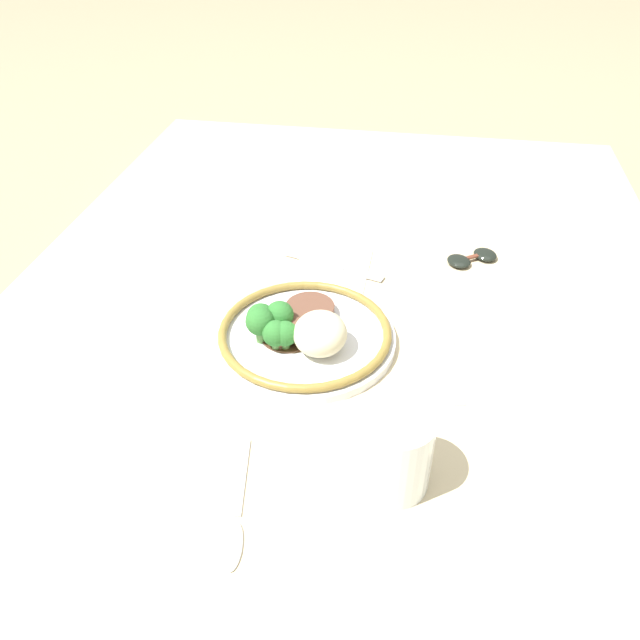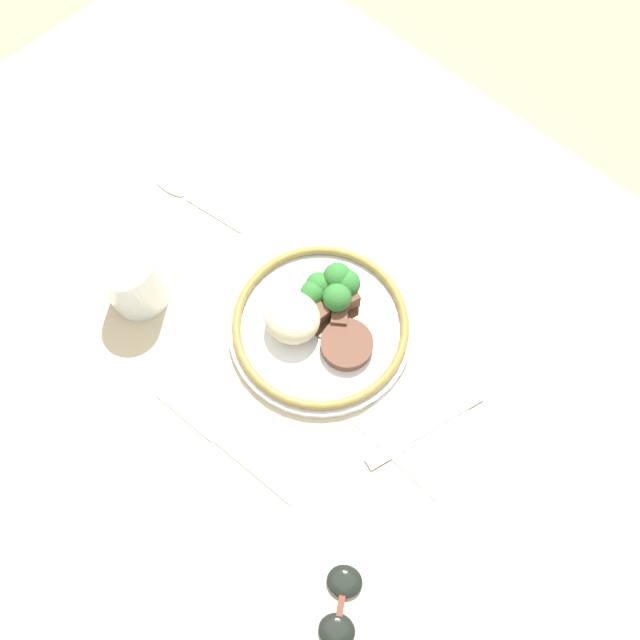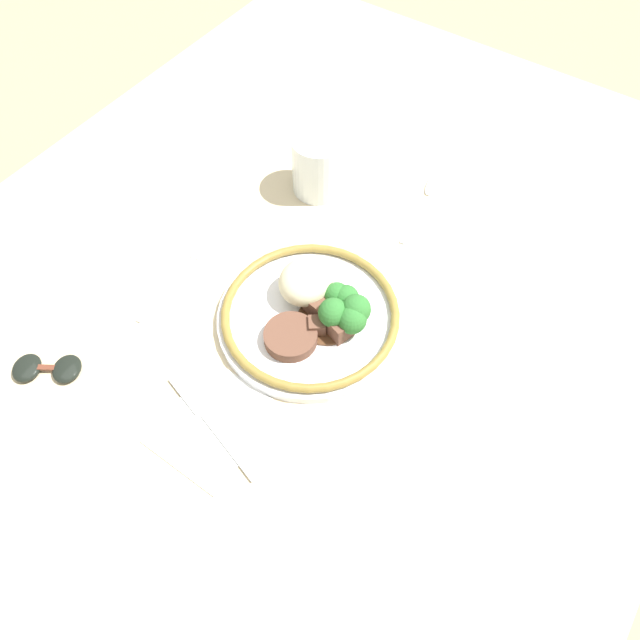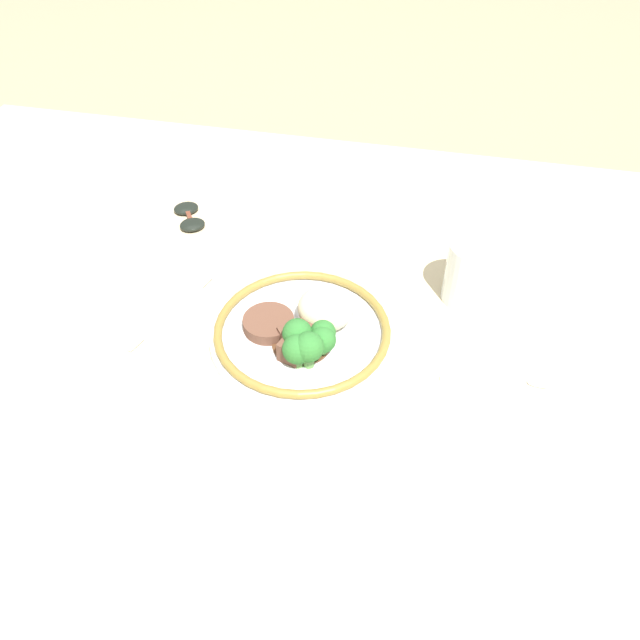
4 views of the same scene
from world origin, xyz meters
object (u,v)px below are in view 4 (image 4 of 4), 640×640
object	(u,v)px
plate	(305,330)
fork	(179,304)
spoon	(532,383)
sunglasses	(189,216)
juice_glass	(474,274)
knife	(325,249)

from	to	relation	value
plate	fork	bearing A→B (deg)	171.39
plate	spoon	xyz separation A→B (m)	(0.30, -0.01, -0.02)
spoon	plate	bearing A→B (deg)	168.72
plate	sunglasses	xyz separation A→B (m)	(-0.26, 0.24, -0.01)
plate	juice_glass	world-z (taller)	juice_glass
fork	knife	xyz separation A→B (m)	(0.18, 0.18, -0.00)
fork	spoon	xyz separation A→B (m)	(0.50, -0.04, -0.00)
plate	juice_glass	size ratio (longest dim) A/B	2.64
spoon	fork	bearing A→B (deg)	166.15
juice_glass	sunglasses	world-z (taller)	juice_glass
spoon	sunglasses	xyz separation A→B (m)	(-0.56, 0.25, 0.00)
fork	spoon	size ratio (longest dim) A/B	1.04
knife	sunglasses	bearing A→B (deg)	167.38
plate	juice_glass	xyz separation A→B (m)	(0.21, 0.14, 0.02)
plate	sunglasses	world-z (taller)	plate
plate	knife	xyz separation A→B (m)	(-0.02, 0.21, -0.02)
plate	sunglasses	size ratio (longest dim) A/B	2.59
fork	spoon	bearing A→B (deg)	-78.07
juice_glass	plate	bearing A→B (deg)	-146.92
fork	knife	world-z (taller)	fork
plate	knife	world-z (taller)	plate
knife	sunglasses	xyz separation A→B (m)	(-0.24, 0.03, 0.01)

